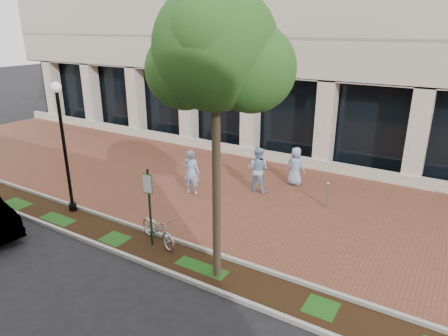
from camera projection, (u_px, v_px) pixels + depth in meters
The scene contains 13 objects.
ground at pixel (236, 192), 16.57m from camera, with size 120.00×120.00×0.00m, color black.
brick_plaza at pixel (236, 192), 16.57m from camera, with size 40.00×9.00×0.01m, color brown.
planting_strip at pixel (152, 249), 12.36m from camera, with size 40.00×1.50×0.01m, color black.
curb_plaza_side at pixel (167, 237), 12.94m from camera, with size 40.00×0.12×0.12m, color #A1A098.
curb_street_side at pixel (135, 259), 11.74m from camera, with size 40.00×0.12×0.12m, color #A1A098.
parking_sign at pixel (149, 198), 12.07m from camera, with size 0.34×0.07×2.55m.
lamppost at pixel (64, 142), 14.06m from camera, with size 0.36×0.36×4.77m.
street_tree at pixel (218, 57), 9.14m from camera, with size 3.49×2.91×7.51m.
locked_bicycle at pixel (158, 229), 12.58m from camera, with size 0.65×1.86×0.98m, color #AFAFB4.
pedestrian_left at pixel (191, 172), 16.18m from camera, with size 0.68×0.45×1.87m, color #95B0DF.
pedestrian_mid at pixel (258, 169), 16.43m from camera, with size 0.92×0.72×1.90m, color #8DADD3.
pedestrian_right at pixel (296, 166), 17.13m from camera, with size 0.82×0.53×1.68m, color #8A9CCE.
bollard at pixel (327, 195), 15.04m from camera, with size 0.12×0.12×1.04m.
Camera 1 is at (7.55, -13.27, 6.55)m, focal length 32.00 mm.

